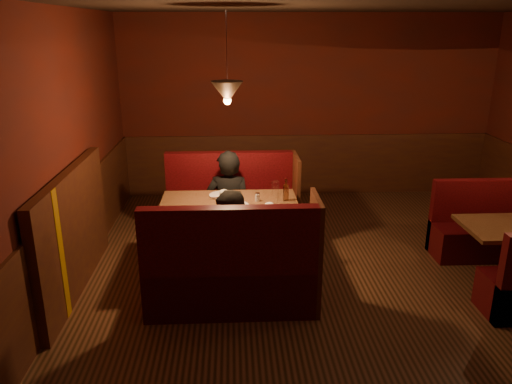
{
  "coord_description": "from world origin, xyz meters",
  "views": [
    {
      "loc": [
        -1.25,
        -4.51,
        2.7
      ],
      "look_at": [
        -0.99,
        0.73,
        0.95
      ],
      "focal_mm": 35.0,
      "sensor_mm": 36.0,
      "label": 1
    }
  ],
  "objects_px": {
    "main_bench_far": "(232,213)",
    "diner_a": "(228,186)",
    "diner_b": "(234,229)",
    "main_table": "(231,219)",
    "main_bench_near": "(233,277)",
    "second_bench_far": "(485,232)"
  },
  "relations": [
    {
      "from": "main_bench_far",
      "to": "diner_a",
      "type": "bearing_deg",
      "value": -101.88
    },
    {
      "from": "main_bench_far",
      "to": "diner_b",
      "type": "distance_m",
      "value": 1.5
    },
    {
      "from": "diner_a",
      "to": "diner_b",
      "type": "distance_m",
      "value": 1.24
    },
    {
      "from": "main_table",
      "to": "main_bench_near",
      "type": "distance_m",
      "value": 0.92
    },
    {
      "from": "main_bench_far",
      "to": "diner_b",
      "type": "bearing_deg",
      "value": -89.19
    },
    {
      "from": "main_table",
      "to": "diner_b",
      "type": "bearing_deg",
      "value": -86.28
    },
    {
      "from": "main_bench_far",
      "to": "main_bench_near",
      "type": "bearing_deg",
      "value": -90.0
    },
    {
      "from": "main_table",
      "to": "second_bench_far",
      "type": "bearing_deg",
      "value": 5.08
    },
    {
      "from": "diner_a",
      "to": "main_table",
      "type": "bearing_deg",
      "value": 98.39
    },
    {
      "from": "main_bench_near",
      "to": "diner_a",
      "type": "relative_size",
      "value": 1.05
    },
    {
      "from": "main_table",
      "to": "main_bench_near",
      "type": "xyz_separation_m",
      "value": [
        0.02,
        -0.88,
        -0.27
      ]
    },
    {
      "from": "second_bench_far",
      "to": "diner_b",
      "type": "relative_size",
      "value": 0.87
    },
    {
      "from": "main_bench_near",
      "to": "diner_a",
      "type": "height_order",
      "value": "diner_a"
    },
    {
      "from": "main_bench_far",
      "to": "diner_a",
      "type": "distance_m",
      "value": 0.49
    },
    {
      "from": "main_table",
      "to": "main_bench_far",
      "type": "height_order",
      "value": "main_bench_far"
    },
    {
      "from": "diner_b",
      "to": "main_bench_near",
      "type": "bearing_deg",
      "value": -84.25
    },
    {
      "from": "main_table",
      "to": "diner_a",
      "type": "bearing_deg",
      "value": 92.34
    },
    {
      "from": "second_bench_far",
      "to": "diner_b",
      "type": "distance_m",
      "value": 3.24
    },
    {
      "from": "diner_a",
      "to": "diner_b",
      "type": "height_order",
      "value": "diner_a"
    },
    {
      "from": "main_bench_near",
      "to": "diner_a",
      "type": "xyz_separation_m",
      "value": [
        -0.04,
        1.54,
        0.44
      ]
    },
    {
      "from": "main_table",
      "to": "diner_a",
      "type": "relative_size",
      "value": 0.95
    },
    {
      "from": "main_table",
      "to": "diner_b",
      "type": "relative_size",
      "value": 1.03
    }
  ]
}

